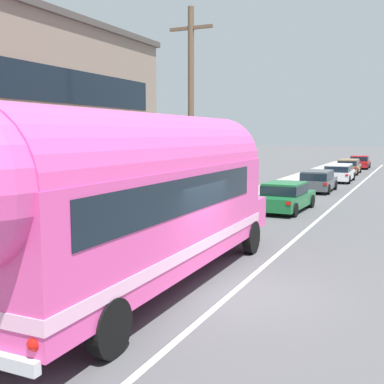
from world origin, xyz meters
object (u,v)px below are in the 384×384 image
(utility_pole, at_px, (191,114))
(car_lead, at_px, (285,195))
(car_fifth, at_px, (360,162))
(car_second, at_px, (318,180))
(car_fourth, at_px, (349,165))
(car_third, at_px, (339,172))
(painted_bus, at_px, (137,195))

(utility_pole, bearing_deg, car_lead, 63.97)
(car_lead, bearing_deg, car_fifth, 89.86)
(car_second, distance_m, car_fourth, 15.42)
(car_second, bearing_deg, car_third, 87.90)
(car_fifth, bearing_deg, car_second, -90.24)
(painted_bus, xyz_separation_m, car_fourth, (-0.05, 37.26, -1.51))
(painted_bus, bearing_deg, utility_pole, 107.14)
(utility_pole, relative_size, car_fifth, 1.91)
(car_third, height_order, car_fifth, same)
(car_second, distance_m, car_third, 7.29)
(car_lead, xyz_separation_m, car_fourth, (-0.04, 23.88, 0.05))
(car_second, bearing_deg, car_fourth, 90.07)
(car_third, bearing_deg, car_fourth, 92.01)
(car_second, distance_m, car_fifth, 23.31)
(car_lead, height_order, car_third, same)
(car_second, bearing_deg, utility_pole, -100.41)
(painted_bus, height_order, car_fourth, painted_bus)
(car_fifth, bearing_deg, car_third, -89.40)
(utility_pole, bearing_deg, painted_bus, -72.86)
(car_second, bearing_deg, painted_bus, -89.93)
(car_second, xyz_separation_m, car_fourth, (-0.02, 15.42, 0.01))
(painted_bus, bearing_deg, car_third, 89.53)
(painted_bus, bearing_deg, car_lead, 90.04)
(car_third, bearing_deg, utility_pole, -97.55)
(painted_bus, height_order, car_second, painted_bus)
(utility_pole, height_order, car_third, utility_pole)
(car_third, xyz_separation_m, car_fifth, (-0.17, 16.03, -0.05))
(utility_pole, distance_m, car_second, 14.33)
(car_fifth, bearing_deg, car_fourth, -90.85)
(car_lead, xyz_separation_m, car_second, (-0.02, 8.46, 0.04))
(car_third, height_order, car_fourth, same)
(utility_pole, relative_size, car_third, 1.86)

